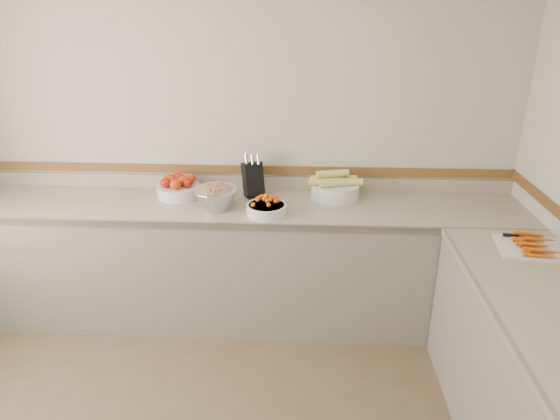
{
  "coord_description": "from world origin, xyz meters",
  "views": [
    {
      "loc": [
        0.5,
        -1.49,
        2.19
      ],
      "look_at": [
        0.35,
        1.35,
        1.0
      ],
      "focal_mm": 32.0,
      "sensor_mm": 36.0,
      "label": 1
    }
  ],
  "objects_px": {
    "tomato_bowl": "(178,187)",
    "cherry_tomato_bowl": "(266,208)",
    "rhubarb_bowl": "(216,196)",
    "cutting_board": "(535,247)",
    "knife_block": "(253,178)",
    "corn_bowl": "(335,188)"
  },
  "relations": [
    {
      "from": "knife_block",
      "to": "tomato_bowl",
      "type": "height_order",
      "value": "knife_block"
    },
    {
      "from": "knife_block",
      "to": "rhubarb_bowl",
      "type": "distance_m",
      "value": 0.35
    },
    {
      "from": "tomato_bowl",
      "to": "corn_bowl",
      "type": "relative_size",
      "value": 0.81
    },
    {
      "from": "cherry_tomato_bowl",
      "to": "corn_bowl",
      "type": "relative_size",
      "value": 0.71
    },
    {
      "from": "tomato_bowl",
      "to": "cutting_board",
      "type": "xyz_separation_m",
      "value": [
        2.2,
        -0.72,
        -0.05
      ]
    },
    {
      "from": "cutting_board",
      "to": "knife_block",
      "type": "bearing_deg",
      "value": 155.38
    },
    {
      "from": "tomato_bowl",
      "to": "corn_bowl",
      "type": "height_order",
      "value": "corn_bowl"
    },
    {
      "from": "tomato_bowl",
      "to": "cherry_tomato_bowl",
      "type": "distance_m",
      "value": 0.72
    },
    {
      "from": "cherry_tomato_bowl",
      "to": "cutting_board",
      "type": "xyz_separation_m",
      "value": [
        1.55,
        -0.42,
        -0.03
      ]
    },
    {
      "from": "cherry_tomato_bowl",
      "to": "corn_bowl",
      "type": "height_order",
      "value": "corn_bowl"
    },
    {
      "from": "knife_block",
      "to": "cutting_board",
      "type": "height_order",
      "value": "knife_block"
    },
    {
      "from": "knife_block",
      "to": "cherry_tomato_bowl",
      "type": "height_order",
      "value": "knife_block"
    },
    {
      "from": "corn_bowl",
      "to": "cutting_board",
      "type": "bearing_deg",
      "value": -34.58
    },
    {
      "from": "tomato_bowl",
      "to": "rhubarb_bowl",
      "type": "relative_size",
      "value": 1.02
    },
    {
      "from": "tomato_bowl",
      "to": "cutting_board",
      "type": "distance_m",
      "value": 2.32
    },
    {
      "from": "cutting_board",
      "to": "cherry_tomato_bowl",
      "type": "bearing_deg",
      "value": 164.84
    },
    {
      "from": "cherry_tomato_bowl",
      "to": "cutting_board",
      "type": "relative_size",
      "value": 0.61
    },
    {
      "from": "knife_block",
      "to": "corn_bowl",
      "type": "xyz_separation_m",
      "value": [
        0.58,
        -0.02,
        -0.06
      ]
    },
    {
      "from": "rhubarb_bowl",
      "to": "cutting_board",
      "type": "xyz_separation_m",
      "value": [
        1.89,
        -0.5,
        -0.07
      ]
    },
    {
      "from": "knife_block",
      "to": "tomato_bowl",
      "type": "bearing_deg",
      "value": -175.07
    },
    {
      "from": "cherry_tomato_bowl",
      "to": "cutting_board",
      "type": "height_order",
      "value": "cherry_tomato_bowl"
    },
    {
      "from": "tomato_bowl",
      "to": "cutting_board",
      "type": "height_order",
      "value": "tomato_bowl"
    }
  ]
}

